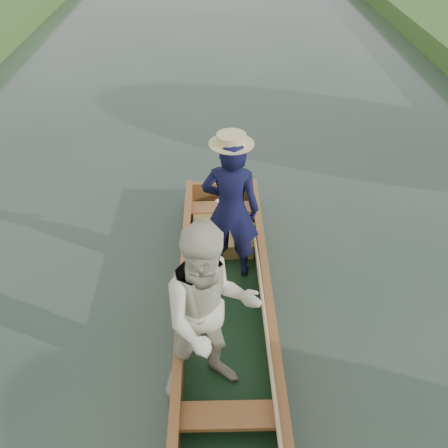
{
  "coord_description": "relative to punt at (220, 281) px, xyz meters",
  "views": [
    {
      "loc": [
        -0.11,
        -4.34,
        4.58
      ],
      "look_at": [
        0.0,
        0.6,
        0.95
      ],
      "focal_mm": 40.0,
      "sensor_mm": 36.0,
      "label": 1
    }
  ],
  "objects": [
    {
      "name": "punt",
      "position": [
        0.0,
        0.0,
        0.0
      ],
      "size": [
        1.31,
        5.0,
        2.13
      ],
      "color": "black",
      "rests_on": "ground"
    },
    {
      "name": "ground",
      "position": [
        0.06,
        0.28,
        -0.82
      ],
      "size": [
        120.0,
        120.0,
        0.0
      ],
      "primitive_type": "plane",
      "color": "#283D30",
      "rests_on": "ground"
    },
    {
      "name": "trees_far",
      "position": [
        -0.19,
        4.13,
        1.74
      ],
      "size": [
        21.52,
        6.36,
        4.62
      ],
      "color": "#47331E",
      "rests_on": "ground"
    }
  ]
}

